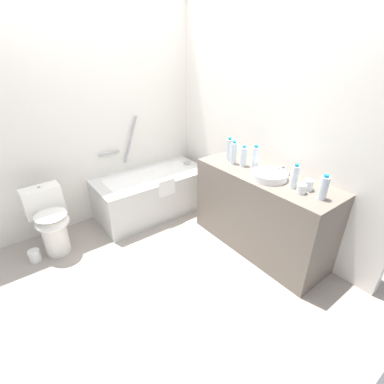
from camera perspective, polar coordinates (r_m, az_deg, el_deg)
The scene contains 17 objects.
ground_plane at distance 2.89m, azimuth -7.10°, elevation -14.79°, with size 3.61×3.61×0.00m, color #9E9389.
wall_back_tiled at distance 3.43m, azimuth -20.14°, elevation 15.14°, with size 3.01×0.10×2.59m, color white.
wall_right_mirror at distance 3.10m, azimuth 14.21°, elevation 14.75°, with size 0.10×2.93×2.59m, color white.
bathtub at distance 3.61m, azimuth -8.07°, elevation -0.03°, with size 1.41×0.67×1.21m.
toilet at distance 3.20m, azimuth -27.06°, elevation -5.26°, with size 0.37×0.49×0.71m.
vanity_counter at distance 2.97m, azimuth 13.88°, elevation -4.02°, with size 0.53×1.46×0.85m, color #6B6056.
sink_basin at distance 2.69m, azimuth 15.61°, elevation 3.32°, with size 0.33×0.33×0.06m, color white.
sink_faucet at distance 2.83m, azimuth 18.10°, elevation 4.31°, with size 0.11×0.15×0.08m.
water_bottle_0 at distance 2.44m, azimuth 25.41°, elevation 0.79°, with size 0.07×0.07×0.21m.
water_bottle_1 at distance 2.55m, azimuth 20.33°, elevation 2.97°, with size 0.06×0.06×0.22m.
water_bottle_2 at distance 2.80m, azimuth 12.77°, elevation 6.68°, with size 0.06×0.06×0.26m.
water_bottle_3 at distance 3.05m, azimuth 7.65°, elevation 8.68°, with size 0.07×0.07×0.24m.
water_bottle_4 at distance 2.90m, azimuth 10.52°, elevation 7.18°, with size 0.07×0.07×0.22m.
water_bottle_5 at distance 2.94m, azimuth 8.55°, elevation 7.90°, with size 0.07×0.07×0.24m.
drinking_glass_0 at distance 2.57m, azimuth 22.81°, elevation 1.33°, with size 0.08×0.08×0.09m, color white.
drinking_glass_1 at distance 2.49m, azimuth 21.56°, elevation 0.61°, with size 0.08×0.08×0.08m, color white.
toilet_paper_roll at distance 3.30m, azimuth -29.62°, elevation -11.30°, with size 0.11×0.11×0.13m, color white.
Camera 1 is at (-1.00, -1.90, 1.94)m, focal length 25.95 mm.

